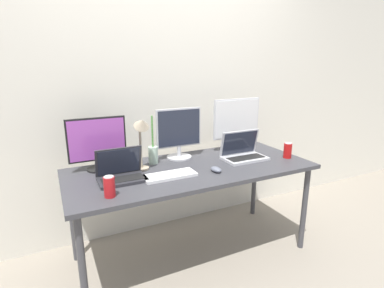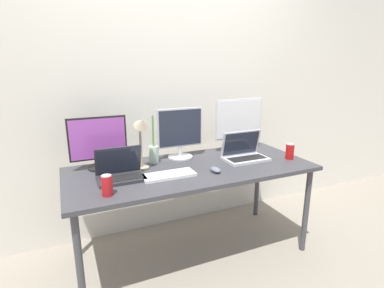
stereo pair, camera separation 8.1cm
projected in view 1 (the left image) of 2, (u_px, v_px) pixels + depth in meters
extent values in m
plane|color=gray|center=(192.00, 253.00, 2.44)|extent=(16.00, 16.00, 0.00)
cube|color=silver|center=(162.00, 86.00, 2.61)|extent=(7.00, 0.08, 2.60)
cylinder|color=#424247|center=(83.00, 270.00, 1.70)|extent=(0.04, 0.04, 0.71)
cylinder|color=#424247|center=(304.00, 209.00, 2.43)|extent=(0.04, 0.04, 0.71)
cylinder|color=#424247|center=(72.00, 218.00, 2.27)|extent=(0.04, 0.04, 0.71)
cylinder|color=#424247|center=(254.00, 181.00, 2.99)|extent=(0.04, 0.04, 0.71)
cube|color=#3D3D42|center=(192.00, 169.00, 2.25)|extent=(1.83, 0.78, 0.03)
cylinder|color=black|center=(99.00, 169.00, 2.20)|extent=(0.18, 0.18, 0.01)
cylinder|color=black|center=(99.00, 164.00, 2.19)|extent=(0.03, 0.03, 0.06)
cube|color=black|center=(97.00, 139.00, 2.14)|extent=(0.41, 0.02, 0.31)
cube|color=#A54CB2|center=(97.00, 140.00, 2.13)|extent=(0.39, 0.01, 0.29)
cylinder|color=silver|center=(179.00, 157.00, 2.47)|extent=(0.20, 0.20, 0.01)
cylinder|color=silver|center=(179.00, 151.00, 2.46)|extent=(0.03, 0.03, 0.09)
cube|color=silver|center=(179.00, 128.00, 2.41)|extent=(0.38, 0.02, 0.31)
cube|color=#232838|center=(179.00, 128.00, 2.40)|extent=(0.36, 0.01, 0.29)
cylinder|color=silver|center=(235.00, 148.00, 2.72)|extent=(0.20, 0.20, 0.01)
cylinder|color=silver|center=(235.00, 143.00, 2.71)|extent=(0.03, 0.03, 0.10)
cube|color=silver|center=(236.00, 118.00, 2.65)|extent=(0.46, 0.02, 0.35)
cube|color=white|center=(237.00, 119.00, 2.64)|extent=(0.44, 0.01, 0.32)
cube|color=#2D2D33|center=(122.00, 180.00, 1.98)|extent=(0.31, 0.20, 0.02)
cube|color=black|center=(123.00, 179.00, 1.96)|extent=(0.27, 0.11, 0.00)
cube|color=#2D2D33|center=(119.00, 161.00, 2.02)|extent=(0.31, 0.06, 0.20)
cube|color=#232838|center=(119.00, 162.00, 2.01)|extent=(0.28, 0.05, 0.18)
cube|color=silver|center=(245.00, 158.00, 2.42)|extent=(0.35, 0.21, 0.02)
cube|color=black|center=(246.00, 158.00, 2.41)|extent=(0.31, 0.12, 0.00)
cube|color=silver|center=(239.00, 143.00, 2.46)|extent=(0.35, 0.05, 0.21)
cube|color=#232838|center=(240.00, 143.00, 2.46)|extent=(0.31, 0.04, 0.19)
cube|color=white|center=(170.00, 175.00, 2.05)|extent=(0.37, 0.14, 0.02)
ellipsoid|color=slate|center=(216.00, 169.00, 2.14)|extent=(0.07, 0.11, 0.04)
cylinder|color=red|center=(288.00, 151.00, 2.45)|extent=(0.07, 0.07, 0.12)
cylinder|color=silver|center=(288.00, 143.00, 2.44)|extent=(0.06, 0.06, 0.00)
cylinder|color=red|center=(109.00, 187.00, 1.74)|extent=(0.07, 0.07, 0.12)
cylinder|color=silver|center=(109.00, 177.00, 1.72)|extent=(0.06, 0.06, 0.00)
cylinder|color=#B2D1B7|center=(153.00, 155.00, 2.32)|extent=(0.08, 0.08, 0.13)
cylinder|color=#519342|center=(152.00, 131.00, 2.27)|extent=(0.01, 0.01, 0.24)
cylinder|color=tan|center=(142.00, 168.00, 2.20)|extent=(0.11, 0.11, 0.01)
cylinder|color=tan|center=(141.00, 147.00, 2.16)|extent=(0.02, 0.02, 0.31)
cone|color=tan|center=(142.00, 123.00, 2.06)|extent=(0.11, 0.12, 0.11)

